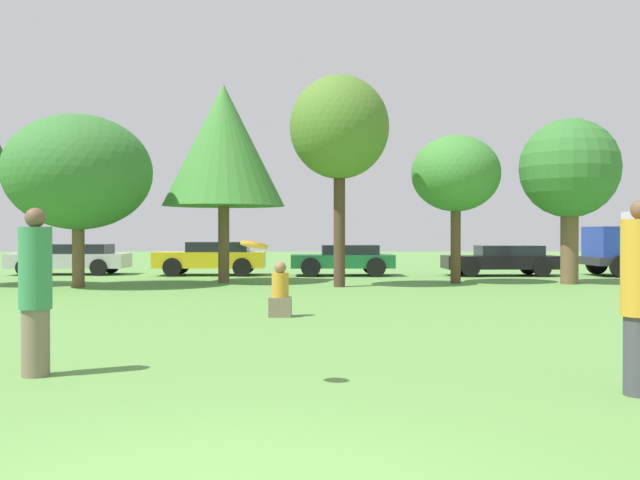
# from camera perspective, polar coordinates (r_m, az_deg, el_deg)

# --- Properties ---
(person_thrower) EXTENTS (0.36, 0.36, 1.89)m
(person_thrower) POSITION_cam_1_polar(r_m,az_deg,el_deg) (8.85, -21.07, -3.72)
(person_thrower) COLOR #726651
(person_thrower) RESTS_ON ground
(frisbee) EXTENTS (0.30, 0.29, 0.12)m
(frisbee) POSITION_cam_1_polar(r_m,az_deg,el_deg) (7.59, -5.04, -0.39)
(frisbee) COLOR orange
(bystander_sitting) EXTENTS (0.43, 0.36, 1.06)m
(bystander_sitting) POSITION_cam_1_polar(r_m,az_deg,el_deg) (14.17, -3.03, -4.19)
(bystander_sitting) COLOR #726651
(bystander_sitting) RESTS_ON ground
(tree_1) EXTENTS (4.33, 4.33, 5.10)m
(tree_1) POSITION_cam_1_polar(r_m,az_deg,el_deg) (22.96, -18.13, 4.98)
(tree_1) COLOR brown
(tree_1) RESTS_ON ground
(tree_2) EXTENTS (3.94, 3.94, 6.42)m
(tree_2) POSITION_cam_1_polar(r_m,az_deg,el_deg) (24.20, -7.39, 7.24)
(tree_2) COLOR brown
(tree_2) RESTS_ON ground
(tree_3) EXTENTS (2.96, 2.96, 6.30)m
(tree_3) POSITION_cam_1_polar(r_m,az_deg,el_deg) (22.18, 1.58, 8.60)
(tree_3) COLOR #473323
(tree_3) RESTS_ON ground
(tree_4) EXTENTS (2.83, 2.83, 4.72)m
(tree_4) POSITION_cam_1_polar(r_m,az_deg,el_deg) (23.89, 10.51, 5.01)
(tree_4) COLOR brown
(tree_4) RESTS_ON ground
(tree_5) EXTENTS (3.13, 3.13, 5.22)m
(tree_5) POSITION_cam_1_polar(r_m,az_deg,el_deg) (24.60, 18.80, 5.16)
(tree_5) COLOR brown
(tree_5) RESTS_ON ground
(parked_car_silver) EXTENTS (4.49, 2.07, 1.18)m
(parked_car_silver) POSITION_cam_1_polar(r_m,az_deg,el_deg) (30.11, -18.61, -1.34)
(parked_car_silver) COLOR #B2B2B7
(parked_car_silver) RESTS_ON ground
(parked_car_yellow) EXTENTS (4.18, 2.07, 1.27)m
(parked_car_yellow) POSITION_cam_1_polar(r_m,az_deg,el_deg) (28.35, -8.28, -1.32)
(parked_car_yellow) COLOR gold
(parked_car_yellow) RESTS_ON ground
(parked_car_green) EXTENTS (3.87, 2.15, 1.16)m
(parked_car_green) POSITION_cam_1_polar(r_m,az_deg,el_deg) (27.81, 1.92, -1.45)
(parked_car_green) COLOR #196633
(parked_car_green) RESTS_ON ground
(parked_car_black) EXTENTS (4.26, 1.97, 1.14)m
(parked_car_black) POSITION_cam_1_polar(r_m,az_deg,el_deg) (28.54, 13.99, -1.47)
(parked_car_black) COLOR black
(parked_car_black) RESTS_ON ground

